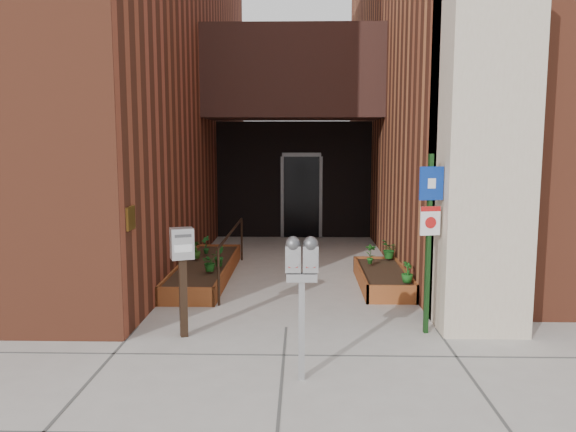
{
  "coord_description": "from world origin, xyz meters",
  "views": [
    {
      "loc": [
        0.2,
        -7.26,
        2.46
      ],
      "look_at": [
        -0.02,
        1.8,
        1.27
      ],
      "focal_mm": 35.0,
      "sensor_mm": 36.0,
      "label": 1
    }
  ],
  "objects": [
    {
      "name": "shrub_left_b",
      "position": [
        -1.25,
        2.38,
        0.48
      ],
      "size": [
        0.24,
        0.24,
        0.36
      ],
      "primitive_type": "imported",
      "rotation": [
        0.0,
        0.0,
        1.83
      ],
      "color": "#17531B",
      "rests_on": "planter_left"
    },
    {
      "name": "shrub_left_a",
      "position": [
        -1.34,
        1.99,
        0.46
      ],
      "size": [
        0.4,
        0.4,
        0.32
      ],
      "primitive_type": "imported",
      "rotation": [
        0.0,
        0.0,
        0.67
      ],
      "color": "#185317",
      "rests_on": "planter_left"
    },
    {
      "name": "architecture",
      "position": [
        -0.18,
        6.89,
        4.98
      ],
      "size": [
        20.0,
        14.6,
        10.0
      ],
      "color": "brown",
      "rests_on": "ground"
    },
    {
      "name": "shrub_right_b",
      "position": [
        1.44,
        2.63,
        0.48
      ],
      "size": [
        0.24,
        0.24,
        0.37
      ],
      "primitive_type": "imported",
      "rotation": [
        0.0,
        0.0,
        2.9
      ],
      "color": "#1C5B1A",
      "rests_on": "planter_right"
    },
    {
      "name": "shrub_right_a",
      "position": [
        1.85,
        1.3,
        0.46
      ],
      "size": [
        0.26,
        0.26,
        0.33
      ],
      "primitive_type": "imported",
      "rotation": [
        0.0,
        0.0,
        0.86
      ],
      "color": "#1A5B1A",
      "rests_on": "planter_right"
    },
    {
      "name": "shrub_left_c",
      "position": [
        -1.78,
        3.03,
        0.46
      ],
      "size": [
        0.23,
        0.23,
        0.33
      ],
      "primitive_type": "imported",
      "rotation": [
        0.0,
        0.0,
        3.44
      ],
      "color": "#265217",
      "rests_on": "planter_left"
    },
    {
      "name": "ground",
      "position": [
        0.0,
        0.0,
        0.0
      ],
      "size": [
        80.0,
        80.0,
        0.0
      ],
      "primitive_type": "plane",
      "color": "#9E9991",
      "rests_on": "ground"
    },
    {
      "name": "parking_meter",
      "position": [
        0.21,
        -1.65,
        1.17
      ],
      "size": [
        0.34,
        0.16,
        1.52
      ],
      "color": "#9D9C9E",
      "rests_on": "ground"
    },
    {
      "name": "shrub_left_d",
      "position": [
        -1.67,
        3.49,
        0.48
      ],
      "size": [
        0.26,
        0.26,
        0.35
      ],
      "primitive_type": "imported",
      "rotation": [
        0.0,
        0.0,
        5.45
      ],
      "color": "#19591F",
      "rests_on": "planter_left"
    },
    {
      "name": "shrub_right_c",
      "position": [
        1.85,
        3.1,
        0.48
      ],
      "size": [
        0.34,
        0.34,
        0.36
      ],
      "primitive_type": "imported",
      "rotation": [
        0.0,
        0.0,
        4.78
      ],
      "color": "#185619",
      "rests_on": "planter_right"
    },
    {
      "name": "planter_left",
      "position": [
        -1.55,
        2.7,
        0.13
      ],
      "size": [
        0.9,
        3.6,
        0.3
      ],
      "color": "brown",
      "rests_on": "ground"
    },
    {
      "name": "planter_right",
      "position": [
        1.6,
        2.2,
        0.13
      ],
      "size": [
        0.8,
        2.2,
        0.3
      ],
      "color": "brown",
      "rests_on": "ground"
    },
    {
      "name": "payment_dropbox",
      "position": [
        -1.29,
        -0.38,
        1.01
      ],
      "size": [
        0.33,
        0.29,
        1.4
      ],
      "color": "black",
      "rests_on": "ground"
    },
    {
      "name": "sign_post",
      "position": [
        1.83,
        -0.18,
        1.43
      ],
      "size": [
        0.31,
        0.11,
        2.32
      ],
      "color": "#143613",
      "rests_on": "ground"
    },
    {
      "name": "handrail",
      "position": [
        -1.05,
        2.65,
        0.75
      ],
      "size": [
        0.04,
        3.34,
        0.9
      ],
      "color": "black",
      "rests_on": "ground"
    }
  ]
}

